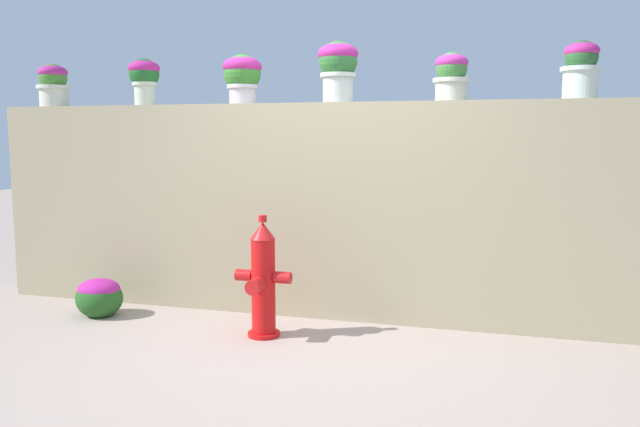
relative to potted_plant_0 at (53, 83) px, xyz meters
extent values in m
plane|color=#A69287|center=(2.69, -0.92, -1.96)|extent=(24.00, 24.00, 0.00)
cube|color=tan|center=(2.69, 0.04, -1.09)|extent=(6.20, 0.35, 1.75)
cylinder|color=beige|center=(0.00, 0.00, -0.12)|extent=(0.25, 0.25, 0.19)
cylinder|color=beige|center=(0.00, 0.00, -0.04)|extent=(0.30, 0.30, 0.03)
sphere|color=#417D2C|center=(0.00, 0.00, 0.05)|extent=(0.25, 0.25, 0.25)
ellipsoid|color=#AB277E|center=(0.00, 0.00, 0.09)|extent=(0.26, 0.26, 0.14)
cylinder|color=beige|center=(0.90, 0.06, -0.11)|extent=(0.18, 0.18, 0.21)
cylinder|color=beige|center=(0.90, 0.06, -0.03)|extent=(0.21, 0.21, 0.03)
sphere|color=#1F5F25|center=(0.90, 0.06, 0.06)|extent=(0.26, 0.26, 0.26)
ellipsoid|color=#B3227A|center=(0.90, 0.06, 0.11)|extent=(0.27, 0.27, 0.14)
cylinder|color=silver|center=(1.82, 0.07, -0.13)|extent=(0.22, 0.22, 0.16)
cylinder|color=silver|center=(1.82, 0.07, -0.07)|extent=(0.26, 0.26, 0.03)
sphere|color=#367B2B|center=(1.82, 0.07, 0.04)|extent=(0.31, 0.31, 0.31)
ellipsoid|color=#B1237A|center=(1.82, 0.07, 0.10)|extent=(0.33, 0.33, 0.17)
cylinder|color=silver|center=(2.66, 0.03, -0.10)|extent=(0.24, 0.24, 0.23)
cylinder|color=silver|center=(2.66, 0.03, 0.00)|extent=(0.28, 0.28, 0.03)
sphere|color=#2D682E|center=(2.66, 0.03, 0.11)|extent=(0.31, 0.31, 0.31)
ellipsoid|color=#AF237B|center=(2.66, 0.03, 0.17)|extent=(0.32, 0.32, 0.17)
cylinder|color=beige|center=(3.55, 0.01, -0.13)|extent=(0.24, 0.24, 0.17)
cylinder|color=beige|center=(3.55, 0.01, -0.06)|extent=(0.28, 0.28, 0.03)
sphere|color=#3A7334|center=(3.55, 0.01, 0.03)|extent=(0.24, 0.24, 0.24)
ellipsoid|color=#AE2A86|center=(3.55, 0.01, 0.07)|extent=(0.25, 0.25, 0.13)
cylinder|color=silver|center=(4.47, 0.04, -0.10)|extent=(0.24, 0.24, 0.23)
cylinder|color=silver|center=(4.47, 0.04, 0.00)|extent=(0.29, 0.29, 0.03)
sphere|color=#2A5B2B|center=(4.47, 0.04, 0.09)|extent=(0.23, 0.23, 0.23)
ellipsoid|color=#B8287C|center=(4.47, 0.04, 0.13)|extent=(0.24, 0.24, 0.13)
cylinder|color=red|center=(2.28, -0.66, -1.95)|extent=(0.24, 0.24, 0.03)
cylinder|color=red|center=(2.28, -0.66, -1.60)|extent=(0.18, 0.18, 0.73)
cone|color=red|center=(2.28, -0.66, -1.17)|extent=(0.19, 0.19, 0.13)
cylinder|color=red|center=(2.28, -0.66, -1.08)|extent=(0.06, 0.06, 0.05)
cylinder|color=red|center=(2.12, -0.66, -1.51)|extent=(0.13, 0.09, 0.09)
cylinder|color=red|center=(2.43, -0.66, -1.51)|extent=(0.13, 0.09, 0.09)
cylinder|color=red|center=(2.28, -0.82, -1.55)|extent=(0.11, 0.14, 0.11)
ellipsoid|color=#25581F|center=(0.77, -0.54, -1.81)|extent=(0.39, 0.35, 0.33)
ellipsoid|color=#AD2187|center=(0.77, -0.54, -1.74)|extent=(0.35, 0.31, 0.18)
camera|label=1|loc=(3.92, -4.92, -0.48)|focal=35.27mm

